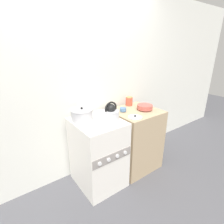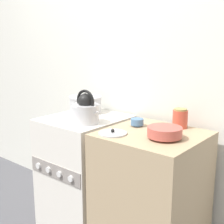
# 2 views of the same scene
# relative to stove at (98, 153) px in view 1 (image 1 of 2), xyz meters

# --- Properties ---
(ground_plane) EXTENTS (12.00, 12.00, 0.00)m
(ground_plane) POSITION_rel_stove_xyz_m (0.00, -0.31, -0.45)
(ground_plane) COLOR #4C4C51
(wall_back) EXTENTS (7.00, 0.06, 2.50)m
(wall_back) POSITION_rel_stove_xyz_m (0.00, 0.38, 0.80)
(wall_back) COLOR silver
(wall_back) RESTS_ON ground_plane
(stove) EXTENTS (0.55, 0.65, 0.90)m
(stove) POSITION_rel_stove_xyz_m (0.00, 0.00, 0.00)
(stove) COLOR silver
(stove) RESTS_ON ground_plane
(counter) EXTENTS (0.64, 0.60, 0.90)m
(counter) POSITION_rel_stove_xyz_m (0.63, -0.01, -0.00)
(counter) COLOR tan
(counter) RESTS_ON ground_plane
(kettle) EXTENTS (0.24, 0.20, 0.25)m
(kettle) POSITION_rel_stove_xyz_m (0.13, -0.11, 0.54)
(kettle) COLOR silver
(kettle) RESTS_ON stove
(cooking_pot) EXTENTS (0.27, 0.27, 0.16)m
(cooking_pot) POSITION_rel_stove_xyz_m (-0.12, 0.14, 0.52)
(cooking_pot) COLOR #B2B2B7
(cooking_pot) RESTS_ON stove
(enamel_bowl) EXTENTS (0.21, 0.21, 0.07)m
(enamel_bowl) POSITION_rel_stove_xyz_m (0.75, -0.06, 0.49)
(enamel_bowl) COLOR #B75147
(enamel_bowl) RESTS_ON counter
(small_ceramic_bowl) EXTENTS (0.09, 0.09, 0.05)m
(small_ceramic_bowl) POSITION_rel_stove_xyz_m (0.46, 0.06, 0.48)
(small_ceramic_bowl) COLOR #4C729E
(small_ceramic_bowl) RESTS_ON counter
(storage_jar) EXTENTS (0.10, 0.10, 0.13)m
(storage_jar) POSITION_rel_stove_xyz_m (0.70, 0.22, 0.51)
(storage_jar) COLOR #CC4C38
(storage_jar) RESTS_ON counter
(loose_pot_lid) EXTENTS (0.18, 0.18, 0.03)m
(loose_pot_lid) POSITION_rel_stove_xyz_m (0.44, -0.19, 0.46)
(loose_pot_lid) COLOR #B2B2B7
(loose_pot_lid) RESTS_ON counter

